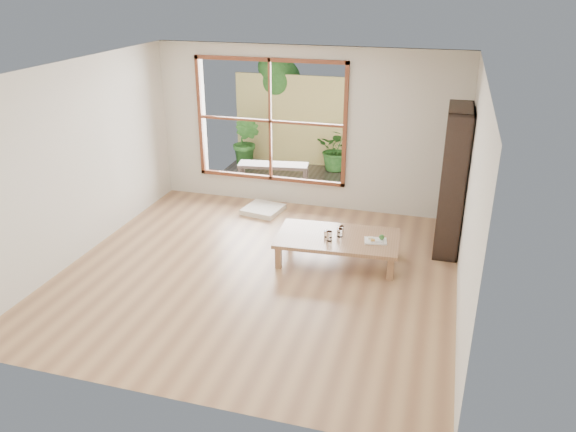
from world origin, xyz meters
name	(u,v)px	position (x,y,z in m)	size (l,w,h in m)	color
ground	(259,272)	(0.00, 0.00, 0.00)	(5.00, 5.00, 0.00)	tan
low_table	(338,239)	(0.92, 0.60, 0.31)	(1.68, 1.01, 0.35)	#966948
floor_cushion	(263,209)	(-0.59, 1.94, 0.04)	(0.57, 0.57, 0.08)	white
bookshelf	(453,181)	(2.32, 1.42, 1.01)	(0.32, 0.91, 2.02)	black
glass_tall	(329,236)	(0.83, 0.45, 0.42)	(0.07, 0.07, 0.14)	silver
glass_mid	(340,233)	(0.94, 0.61, 0.41)	(0.08, 0.08, 0.11)	silver
glass_short	(341,229)	(0.93, 0.77, 0.40)	(0.07, 0.07, 0.08)	silver
glass_small	(327,234)	(0.77, 0.56, 0.40)	(0.07, 0.07, 0.08)	silver
food_tray	(377,240)	(1.44, 0.60, 0.38)	(0.32, 0.25, 0.09)	white
deck	(290,180)	(-0.60, 3.56, 0.00)	(2.80, 2.00, 0.05)	#332C25
garden_bench	(273,167)	(-0.80, 3.17, 0.36)	(1.31, 0.56, 0.40)	black
bamboo_fence	(303,121)	(-0.60, 4.56, 0.90)	(2.80, 0.06, 1.80)	tan
shrub_right	(337,149)	(0.15, 4.33, 0.45)	(0.77, 0.67, 0.86)	#336726
shrub_left	(246,142)	(-1.63, 4.04, 0.53)	(0.56, 0.45, 1.02)	#336726
garden_tree	(275,80)	(-1.28, 4.86, 1.63)	(1.04, 0.85, 2.22)	#4C3D2D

